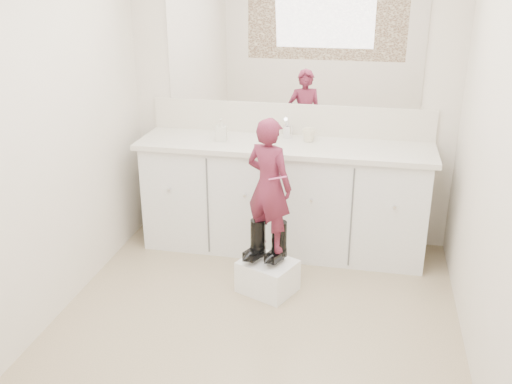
# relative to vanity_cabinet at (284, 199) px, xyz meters

# --- Properties ---
(floor) EXTENTS (3.00, 3.00, 0.00)m
(floor) POSITION_rel_vanity_cabinet_xyz_m (0.00, -1.23, -0.42)
(floor) COLOR #877858
(floor) RESTS_ON ground
(wall_back) EXTENTS (2.60, 0.00, 2.60)m
(wall_back) POSITION_rel_vanity_cabinet_xyz_m (0.00, 0.27, 0.77)
(wall_back) COLOR beige
(wall_back) RESTS_ON floor
(wall_front) EXTENTS (2.60, 0.00, 2.60)m
(wall_front) POSITION_rel_vanity_cabinet_xyz_m (0.00, -2.73, 0.77)
(wall_front) COLOR beige
(wall_front) RESTS_ON floor
(wall_left) EXTENTS (0.00, 3.00, 3.00)m
(wall_left) POSITION_rel_vanity_cabinet_xyz_m (-1.30, -1.23, 0.78)
(wall_left) COLOR beige
(wall_left) RESTS_ON floor
(wall_right) EXTENTS (0.00, 3.00, 3.00)m
(wall_right) POSITION_rel_vanity_cabinet_xyz_m (1.30, -1.23, 0.78)
(wall_right) COLOR beige
(wall_right) RESTS_ON floor
(vanity_cabinet) EXTENTS (2.20, 0.55, 0.85)m
(vanity_cabinet) POSITION_rel_vanity_cabinet_xyz_m (0.00, 0.00, 0.00)
(vanity_cabinet) COLOR silver
(vanity_cabinet) RESTS_ON floor
(countertop) EXTENTS (2.28, 0.58, 0.04)m
(countertop) POSITION_rel_vanity_cabinet_xyz_m (0.00, -0.01, 0.45)
(countertop) COLOR beige
(countertop) RESTS_ON vanity_cabinet
(backsplash) EXTENTS (2.28, 0.03, 0.25)m
(backsplash) POSITION_rel_vanity_cabinet_xyz_m (0.00, 0.26, 0.59)
(backsplash) COLOR beige
(backsplash) RESTS_ON countertop
(mirror) EXTENTS (2.00, 0.02, 1.00)m
(mirror) POSITION_rel_vanity_cabinet_xyz_m (0.00, 0.26, 1.22)
(mirror) COLOR white
(mirror) RESTS_ON wall_back
(dot_panel) EXTENTS (2.00, 0.01, 1.20)m
(dot_panel) POSITION_rel_vanity_cabinet_xyz_m (0.00, -2.71, 1.22)
(dot_panel) COLOR #472819
(dot_panel) RESTS_ON wall_front
(faucet) EXTENTS (0.08, 0.08, 0.10)m
(faucet) POSITION_rel_vanity_cabinet_xyz_m (0.00, 0.15, 0.52)
(faucet) COLOR silver
(faucet) RESTS_ON countertop
(cup) EXTENTS (0.13, 0.13, 0.10)m
(cup) POSITION_rel_vanity_cabinet_xyz_m (0.18, 0.08, 0.52)
(cup) COLOR beige
(cup) RESTS_ON countertop
(soap_bottle) EXTENTS (0.09, 0.09, 0.18)m
(soap_bottle) POSITION_rel_vanity_cabinet_xyz_m (-0.49, -0.04, 0.55)
(soap_bottle) COLOR beige
(soap_bottle) RESTS_ON countertop
(step_stool) EXTENTS (0.45, 0.42, 0.23)m
(step_stool) POSITION_rel_vanity_cabinet_xyz_m (0.01, -0.71, -0.31)
(step_stool) COLOR white
(step_stool) RESTS_ON floor
(boot_left) EXTENTS (0.18, 0.23, 0.30)m
(boot_left) POSITION_rel_vanity_cabinet_xyz_m (-0.07, -0.69, -0.04)
(boot_left) COLOR black
(boot_left) RESTS_ON step_stool
(boot_right) EXTENTS (0.18, 0.23, 0.30)m
(boot_right) POSITION_rel_vanity_cabinet_xyz_m (0.08, -0.69, -0.04)
(boot_right) COLOR black
(boot_right) RESTS_ON step_stool
(toddler) EXTENTS (0.40, 0.34, 0.93)m
(toddler) POSITION_rel_vanity_cabinet_xyz_m (0.01, -0.69, 0.37)
(toddler) COLOR #962E4C
(toddler) RESTS_ON step_stool
(toothbrush) EXTENTS (0.13, 0.07, 0.06)m
(toothbrush) POSITION_rel_vanity_cabinet_xyz_m (0.08, -0.77, 0.46)
(toothbrush) COLOR #E2589B
(toothbrush) RESTS_ON toddler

